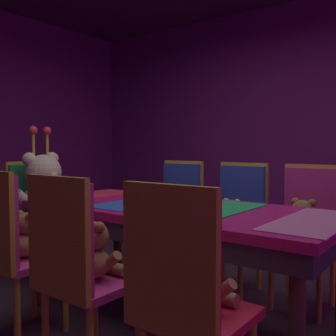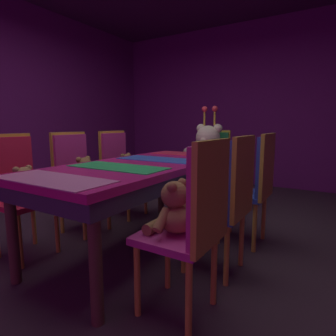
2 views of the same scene
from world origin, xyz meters
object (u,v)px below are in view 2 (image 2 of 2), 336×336
object	(u,v)px
banquet_table	(141,173)
teddy_right_0	(174,210)
chair_left_1	(75,171)
chair_right_1	(231,192)
teddy_left_0	(25,186)
teddy_left_2	(127,167)
chair_right_2	(257,179)
teddy_right_1	(212,194)
chair_right_0	(197,213)
king_teddy_bear	(207,152)
chair_left_2	(118,164)
teddy_right_2	(241,179)
chair_left_0	(15,182)
throne_chair	(212,160)
teddy_left_1	(85,174)

from	to	relation	value
banquet_table	teddy_right_0	world-z (taller)	teddy_right_0
chair_left_1	chair_right_1	distance (m)	1.63
teddy_left_0	teddy_right_0	bearing A→B (deg)	1.60
teddy_left_2	chair_right_2	distance (m)	1.48
chair_left_1	teddy_right_1	distance (m)	1.48
teddy_right_1	teddy_left_2	bearing A→B (deg)	-25.95
chair_right_0	king_teddy_bear	xyz separation A→B (m)	(-0.81, 1.95, 0.13)
chair_left_2	banquet_table	bearing A→B (deg)	-37.44
chair_left_1	banquet_table	bearing A→B (deg)	-0.61
teddy_left_0	chair_right_1	xyz separation A→B (m)	(1.48, 0.58, 0.02)
banquet_table	teddy_right_2	world-z (taller)	banquet_table
banquet_table	chair_left_0	bearing A→B (deg)	-143.25
chair_right_1	teddy_right_1	world-z (taller)	chair_right_1
banquet_table	chair_left_2	bearing A→B (deg)	142.56
teddy_left_2	teddy_right_1	xyz separation A→B (m)	(1.32, -0.64, -0.01)
teddy_left_0	chair_right_1	size ratio (longest dim) A/B	0.30
chair_right_0	teddy_right_1	distance (m)	0.56
banquet_table	chair_left_0	world-z (taller)	chair_left_0
teddy_left_2	teddy_right_2	distance (m)	1.34
chair_right_2	teddy_right_2	size ratio (longest dim) A/B	3.45
throne_chair	chair_right_0	bearing A→B (deg)	20.86
banquet_table	teddy_right_1	world-z (taller)	banquet_table
chair_left_2	king_teddy_bear	world-z (taller)	king_teddy_bear
chair_left_0	king_teddy_bear	distance (m)	2.15
teddy_left_1	throne_chair	xyz separation A→B (m)	(0.68, 1.53, 0.01)
chair_right_0	throne_chair	distance (m)	2.27
teddy_left_0	teddy_right_2	distance (m)	1.80
banquet_table	chair_left_2	size ratio (longest dim) A/B	2.05
banquet_table	chair_left_1	bearing A→B (deg)	179.39
chair_left_0	throne_chair	xyz separation A→B (m)	(0.82, 2.15, 0.00)
king_teddy_bear	teddy_right_1	bearing A→B (deg)	25.16
chair_right_0	teddy_left_1	bearing A→B (deg)	-21.39
chair_right_2	king_teddy_bear	bearing A→B (deg)	-44.19
chair_left_2	chair_left_0	bearing A→B (deg)	-90.79
chair_right_2	chair_left_1	bearing A→B (deg)	19.05
chair_right_1	chair_right_2	size ratio (longest dim) A/B	1.00
chair_right_0	teddy_right_1	bearing A→B (deg)	-74.97
teddy_left_1	teddy_right_2	size ratio (longest dim) A/B	1.09
chair_right_2	king_teddy_bear	distance (m)	1.16
chair_left_0	chair_right_0	world-z (taller)	same
chair_left_0	chair_right_0	bearing A→B (deg)	1.31
teddy_left_1	king_teddy_bear	size ratio (longest dim) A/B	0.38
teddy_right_0	chair_right_2	world-z (taller)	chair_right_2
teddy_left_0	chair_left_1	size ratio (longest dim) A/B	0.30
chair_left_0	chair_right_1	size ratio (longest dim) A/B	1.00
teddy_right_2	king_teddy_bear	size ratio (longest dim) A/B	0.35
chair_right_2	throne_chair	distance (m)	1.27
teddy_left_0	teddy_right_1	bearing A→B (deg)	23.56
teddy_right_2	chair_right_1	bearing A→B (deg)	101.37
chair_left_2	teddy_right_1	world-z (taller)	chair_left_2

